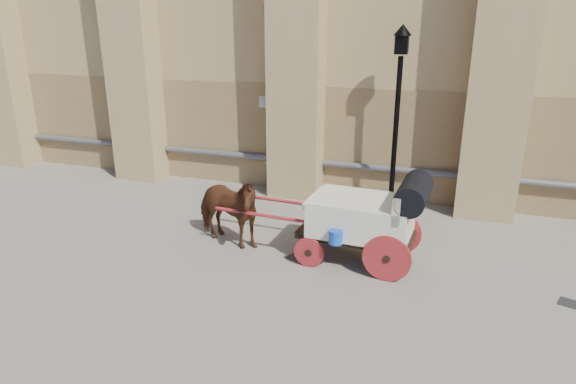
% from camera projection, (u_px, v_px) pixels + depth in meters
% --- Properties ---
extents(ground, '(90.00, 90.00, 0.00)m').
position_uv_depth(ground, '(289.00, 252.00, 11.06)').
color(ground, slate).
rests_on(ground, ground).
extents(horse, '(2.11, 1.42, 1.64)m').
position_uv_depth(horse, '(226.00, 210.00, 11.17)').
color(horse, '#5B2C1A').
rests_on(horse, ground).
extents(carriage, '(4.43, 1.60, 1.91)m').
position_uv_depth(carriage, '(369.00, 215.00, 10.30)').
color(carriage, black).
rests_on(carriage, ground).
extents(street_lamp, '(0.43, 0.43, 4.63)m').
position_uv_depth(street_lamp, '(397.00, 116.00, 12.63)').
color(street_lamp, black).
rests_on(street_lamp, ground).
extents(drain_grate_near, '(0.41, 0.41, 0.01)m').
position_uv_depth(drain_grate_near, '(296.00, 257.00, 10.82)').
color(drain_grate_near, black).
rests_on(drain_grate_near, ground).
extents(drain_grate_far, '(0.40, 0.40, 0.01)m').
position_uv_depth(drain_grate_far, '(569.00, 303.00, 9.12)').
color(drain_grate_far, black).
rests_on(drain_grate_far, ground).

